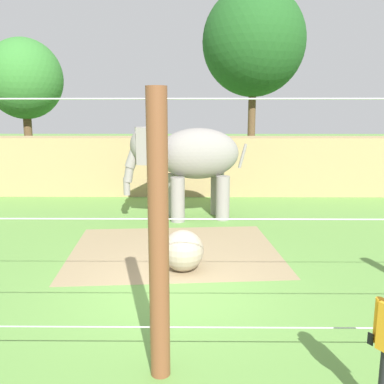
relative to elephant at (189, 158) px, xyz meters
name	(u,v)px	position (x,y,z in m)	size (l,w,h in m)	color
ground_plane	(173,292)	(-0.21, -5.84, -2.02)	(120.00, 120.00, 0.00)	#609342
dirt_patch	(175,250)	(-0.31, -3.35, -2.01)	(5.22, 4.23, 0.01)	#937F5B
embankment_wall	(186,165)	(-0.21, 4.38, -0.80)	(36.00, 1.80, 2.43)	tan
elephant	(189,158)	(0.00, 0.00, 0.00)	(4.07, 2.00, 3.04)	gray
enrichment_ball	(183,251)	(-0.05, -4.72, -1.55)	(0.92, 0.92, 0.92)	gray
cable_fence	(160,239)	(-0.22, -8.48, -0.11)	(12.30, 0.26, 3.80)	brown
tree_far_left	(24,79)	(-8.92, 9.33, 3.17)	(4.04, 4.04, 7.34)	brown
tree_left_of_centre	(254,42)	(3.51, 11.37, 5.36)	(5.84, 5.84, 10.46)	brown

